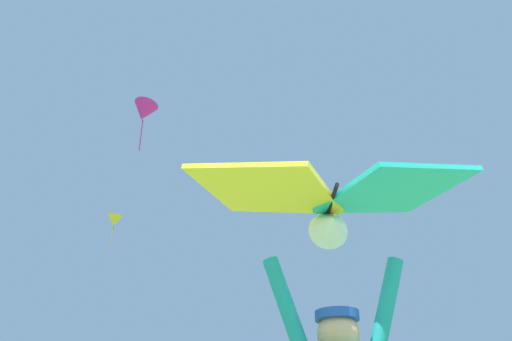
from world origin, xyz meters
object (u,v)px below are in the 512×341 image
Objects in this scene: distant_kite_magenta_high_right at (144,112)px; distant_kite_purple_high_left at (275,170)px; held_stunt_kite at (330,199)px; distant_kite_yellow_mid_right at (114,221)px.

distant_kite_magenta_high_right is 1.98× the size of distant_kite_purple_high_left.
held_stunt_kite is 1.05× the size of distant_kite_purple_high_left.
held_stunt_kite is 27.55m from distant_kite_purple_high_left.
held_stunt_kite is at bearing -110.34° from distant_kite_purple_high_left.
distant_kite_yellow_mid_right is 1.16× the size of distant_kite_purple_high_left.
distant_kite_magenta_high_right is 6.79m from distant_kite_yellow_mid_right.
distant_kite_purple_high_left reaches higher than distant_kite_yellow_mid_right.
held_stunt_kite is at bearing -91.34° from distant_kite_magenta_high_right.
held_stunt_kite is at bearing -89.97° from distant_kite_yellow_mid_right.
distant_kite_magenta_high_right is at bearing 88.66° from held_stunt_kite.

